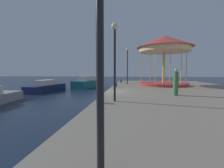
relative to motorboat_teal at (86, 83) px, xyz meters
name	(u,v)px	position (x,y,z in m)	size (l,w,h in m)	color
ground_plane	(107,100)	(4.66, -9.66, -0.68)	(120.00, 120.00, 0.00)	#162338
quay_dock	(187,97)	(11.09, -9.66, -0.28)	(12.88, 29.27, 0.80)	gray
motorboat_teal	(86,83)	(0.00, 0.00, 0.00)	(3.21, 5.03, 1.74)	#19606B
motorboat_navy	(46,87)	(-3.59, -4.68, -0.15)	(2.62, 5.84, 1.39)	#19214C
carousel	(164,48)	(10.46, -3.70, 4.39)	(6.35, 6.35, 5.71)	#B23333
lamp_post_mid_promenade	(115,48)	(5.78, -14.05, 2.98)	(0.36, 0.36, 4.15)	black
lamp_post_far_end	(127,60)	(6.23, -2.34, 3.25)	(0.36, 0.36, 4.62)	black
bollard_center	(121,81)	(5.25, 0.39, 0.32)	(0.24, 0.24, 0.40)	#2D2D33
bollard_north	(116,85)	(5.10, -6.11, 0.32)	(0.24, 0.24, 0.40)	#2D2D33
bollard_south	(101,99)	(5.11, -14.60, 0.32)	(0.24, 0.24, 0.40)	#2D2D33
person_far_corner	(176,83)	(9.66, -11.47, 0.97)	(0.34, 0.34, 1.82)	#387247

